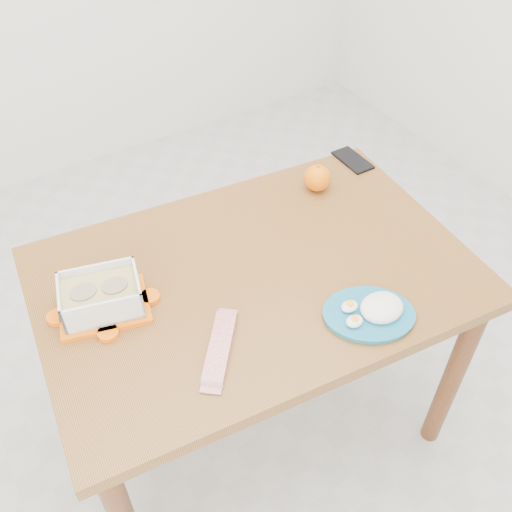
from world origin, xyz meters
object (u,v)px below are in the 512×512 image
food_container (101,296)px  smartphone (353,160)px  rice_plate (373,311)px  orange_fruit (317,178)px  dining_table (256,297)px

food_container → smartphone: 0.97m
rice_plate → smartphone: rice_plate is taller
orange_fruit → rice_plate: orange_fruit is taller
dining_table → rice_plate: size_ratio=3.98×
food_container → rice_plate: food_container is taller
rice_plate → dining_table: bearing=150.0°
dining_table → food_container: 0.43m
dining_table → smartphone: size_ratio=8.46×
dining_table → rice_plate: rice_plate is taller
smartphone → rice_plate: bearing=-123.7°
dining_table → orange_fruit: orange_fruit is taller
dining_table → food_container: (-0.40, 0.09, 0.15)m
dining_table → smartphone: 0.62m
food_container → rice_plate: 0.68m
orange_fruit → food_container: bearing=-170.9°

